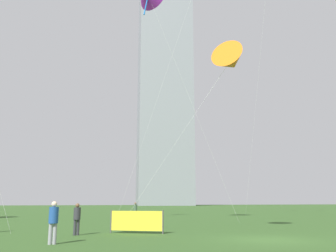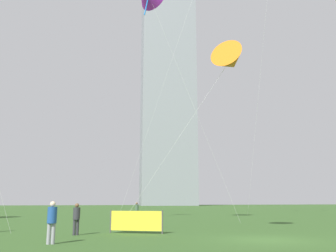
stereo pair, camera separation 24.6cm
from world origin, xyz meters
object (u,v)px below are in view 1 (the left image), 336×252
object	(u,v)px
person_standing_3	(77,217)
kite_flying_0	(231,61)
distant_highrise_0	(165,95)
person_standing_1	(135,209)
person_standing_2	(53,219)
event_banner	(137,221)

from	to	relation	value
person_standing_3	kite_flying_0	bearing A→B (deg)	-16.49
person_standing_3	distant_highrise_0	bearing A→B (deg)	66.84
person_standing_1	person_standing_2	xyz separation A→B (m)	(-7.23, -20.70, 0.08)
kite_flying_0	event_banner	bearing A→B (deg)	161.24
person_standing_2	kite_flying_0	xyz separation A→B (m)	(9.63, 2.41, 9.10)
person_standing_3	person_standing_1	bearing A→B (deg)	63.48
event_banner	person_standing_3	bearing A→B (deg)	-175.45
person_standing_3	kite_flying_0	size ratio (longest dim) A/B	0.15
person_standing_2	distant_highrise_0	world-z (taller)	distant_highrise_0
kite_flying_0	person_standing_1	bearing A→B (deg)	97.48
distant_highrise_0	kite_flying_0	bearing A→B (deg)	-95.92
person_standing_1	kite_flying_0	xyz separation A→B (m)	(2.40, -18.29, 9.18)
event_banner	person_standing_2	bearing A→B (deg)	-136.02
person_standing_1	event_banner	distance (m)	16.75
person_standing_1	person_standing_2	size ratio (longest dim) A/B	0.92
person_standing_1	distant_highrise_0	bearing A→B (deg)	45.04
person_standing_1	person_standing_3	xyz separation A→B (m)	(-6.16, -16.76, 0.02)
person_standing_2	person_standing_3	world-z (taller)	person_standing_2
kite_flying_0	event_banner	xyz separation A→B (m)	(-5.28, 1.79, -9.44)
person_standing_2	person_standing_3	distance (m)	4.08
person_standing_2	event_banner	world-z (taller)	person_standing_2
person_standing_2	kite_flying_0	size ratio (longest dim) A/B	0.16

